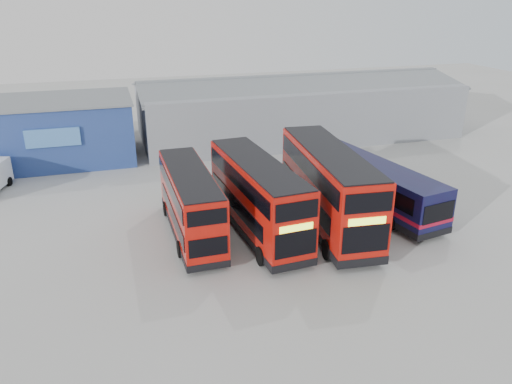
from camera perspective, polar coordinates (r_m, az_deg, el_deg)
The scene contains 7 objects.
ground_plane at distance 30.20m, azimuth 3.97°, elevation -4.09°, with size 120.00×120.00×0.00m, color #9A9A95.
office_block at distance 44.80m, azimuth -21.77°, elevation 6.62°, with size 12.30×8.32×5.12m.
maintenance_shed at distance 49.84m, azimuth 4.65°, elevation 9.55°, with size 30.50×12.00×5.89m.
double_decker_left at distance 28.66m, azimuth -7.48°, elevation -1.38°, with size 2.47×9.40×3.96m.
double_decker_centre at distance 28.66m, azimuth 0.18°, elevation -0.71°, with size 3.27×10.57×4.40m.
double_decker_right at distance 29.75m, azimuth 8.24°, elevation 0.34°, with size 3.75×11.54×4.80m.
single_decker_blue at distance 33.21m, azimuth 13.25°, elevation 0.66°, with size 4.44×11.44×3.03m.
Camera 1 is at (-9.80, -25.32, 13.22)m, focal length 35.00 mm.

